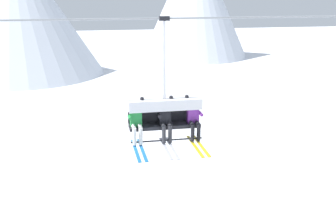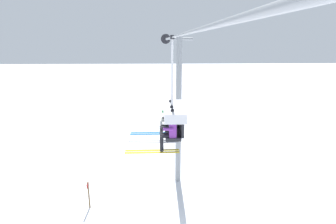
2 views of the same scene
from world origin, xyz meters
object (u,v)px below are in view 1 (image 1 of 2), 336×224
object	(u,v)px
skier_green	(136,121)
skier_black	(166,119)
skier_purple	(194,118)
chairlift_chair	(164,107)

from	to	relation	value
skier_green	skier_black	xyz separation A→B (m)	(0.83, 0.00, 0.00)
skier_green	skier_purple	xyz separation A→B (m)	(1.65, 0.00, 0.00)
skier_black	skier_purple	size ratio (longest dim) A/B	1.00
skier_black	skier_purple	distance (m)	0.82
chairlift_chair	skier_green	size ratio (longest dim) A/B	2.01
chairlift_chair	skier_purple	xyz separation A→B (m)	(0.82, -0.21, -0.30)
chairlift_chair	skier_purple	world-z (taller)	chairlift_chair
skier_purple	skier_black	bearing A→B (deg)	180.00
skier_green	skier_purple	world-z (taller)	same
skier_green	skier_black	size ratio (longest dim) A/B	1.00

